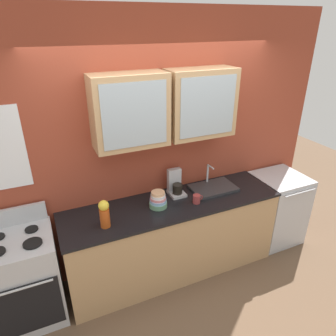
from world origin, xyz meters
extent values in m
plane|color=brown|center=(0.00, 0.00, 0.00)|extent=(10.00, 10.00, 0.00)
cube|color=#993D28|center=(0.00, 0.37, 1.42)|extent=(4.01, 0.10, 2.84)
cube|color=tan|center=(-0.38, 0.17, 1.93)|extent=(0.71, 0.31, 0.69)
cube|color=#9EADB7|center=(-0.38, 0.01, 1.93)|extent=(0.61, 0.01, 0.59)
cube|color=tan|center=(0.38, 0.17, 1.93)|extent=(0.71, 0.31, 0.69)
cube|color=#9EADB7|center=(0.38, 0.01, 1.93)|extent=(0.61, 0.01, 0.59)
cube|color=tan|center=(0.00, 0.00, 0.45)|extent=(2.37, 0.63, 0.89)
cube|color=black|center=(0.00, 0.00, 0.91)|extent=(2.40, 0.65, 0.03)
cube|color=silver|center=(-1.55, 0.00, 0.46)|extent=(0.62, 0.58, 0.92)
cube|color=black|center=(-1.55, -0.30, 0.39)|extent=(0.57, 0.01, 0.55)
cylinder|color=silver|center=(-1.55, -0.33, 0.67)|extent=(0.50, 0.02, 0.02)
cube|color=silver|center=(-1.55, 0.27, 1.01)|extent=(0.59, 0.04, 0.18)
cylinder|color=black|center=(-1.41, -0.11, 0.93)|extent=(0.16, 0.16, 0.02)
cylinder|color=black|center=(-1.41, 0.11, 0.93)|extent=(0.12, 0.12, 0.02)
cube|color=#2D2D30|center=(0.55, 0.08, 0.94)|extent=(0.51, 0.34, 0.03)
cylinder|color=silver|center=(0.55, 0.22, 1.07)|extent=(0.02, 0.02, 0.22)
cylinder|color=silver|center=(0.55, 0.16, 1.18)|extent=(0.02, 0.12, 0.02)
cylinder|color=#669972|center=(-0.18, 0.00, 0.95)|extent=(0.19, 0.19, 0.05)
cylinder|color=#8CB7E0|center=(-0.18, 0.00, 0.99)|extent=(0.18, 0.18, 0.05)
cylinder|color=#D87F84|center=(-0.18, 0.00, 1.02)|extent=(0.17, 0.17, 0.04)
cylinder|color=white|center=(-0.18, 0.00, 1.05)|extent=(0.15, 0.15, 0.04)
cylinder|color=#E0AD7F|center=(-0.18, 0.00, 1.08)|extent=(0.14, 0.14, 0.04)
cylinder|color=#BF4C19|center=(-0.76, -0.11, 1.02)|extent=(0.09, 0.09, 0.20)
sphere|color=yellow|center=(-0.76, -0.11, 1.16)|extent=(0.10, 0.10, 0.10)
cylinder|color=#993838|center=(0.23, -0.10, 0.97)|extent=(0.08, 0.08, 0.10)
torus|color=#993838|center=(0.27, -0.10, 0.98)|extent=(0.06, 0.01, 0.06)
cube|color=silver|center=(1.50, 0.00, 0.46)|extent=(0.61, 0.60, 0.92)
cube|color=silver|center=(1.50, -0.30, 0.46)|extent=(0.58, 0.01, 0.83)
cylinder|color=silver|center=(1.50, -0.33, 0.86)|extent=(0.46, 0.02, 0.02)
cube|color=#B7B7BC|center=(0.11, 0.14, 0.94)|extent=(0.17, 0.20, 0.03)
cylinder|color=black|center=(0.11, 0.12, 1.01)|extent=(0.11, 0.11, 0.11)
cube|color=#B7B7BC|center=(0.11, 0.21, 1.08)|extent=(0.15, 0.06, 0.26)
camera|label=1|loc=(-1.20, -2.54, 2.69)|focal=32.79mm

